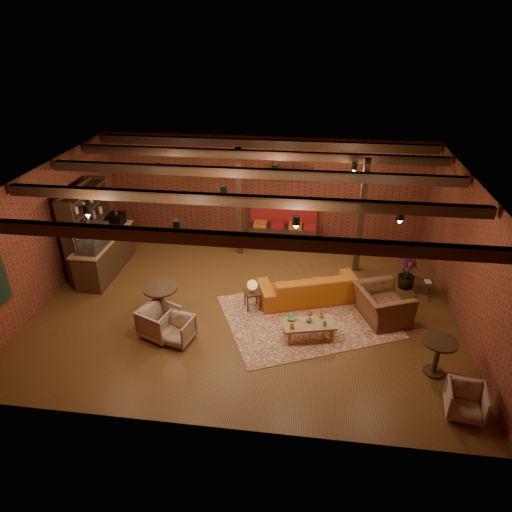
# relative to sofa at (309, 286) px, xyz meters

# --- Properties ---
(floor) EXTENTS (10.00, 10.00, 0.00)m
(floor) POSITION_rel_sofa_xyz_m (-1.53, -0.31, -0.36)
(floor) COLOR #402410
(floor) RESTS_ON ground
(ceiling) EXTENTS (10.00, 8.00, 0.02)m
(ceiling) POSITION_rel_sofa_xyz_m (-1.53, -0.31, 2.84)
(ceiling) COLOR black
(ceiling) RESTS_ON wall_back
(wall_back) EXTENTS (10.00, 0.02, 3.20)m
(wall_back) POSITION_rel_sofa_xyz_m (-1.53, 3.69, 1.24)
(wall_back) COLOR brown
(wall_back) RESTS_ON ground
(wall_front) EXTENTS (10.00, 0.02, 3.20)m
(wall_front) POSITION_rel_sofa_xyz_m (-1.53, -4.31, 1.24)
(wall_front) COLOR brown
(wall_front) RESTS_ON ground
(wall_left) EXTENTS (0.02, 8.00, 3.20)m
(wall_left) POSITION_rel_sofa_xyz_m (-6.53, -0.31, 1.24)
(wall_left) COLOR brown
(wall_left) RESTS_ON ground
(wall_right) EXTENTS (0.02, 8.00, 3.20)m
(wall_right) POSITION_rel_sofa_xyz_m (3.47, -0.31, 1.24)
(wall_right) COLOR brown
(wall_right) RESTS_ON ground
(ceiling_beams) EXTENTS (9.80, 6.40, 0.22)m
(ceiling_beams) POSITION_rel_sofa_xyz_m (-1.53, -0.31, 2.72)
(ceiling_beams) COLOR black
(ceiling_beams) RESTS_ON ceiling
(ceiling_pipe) EXTENTS (9.60, 0.12, 0.12)m
(ceiling_pipe) POSITION_rel_sofa_xyz_m (-1.53, 1.29, 2.49)
(ceiling_pipe) COLOR black
(ceiling_pipe) RESTS_ON ceiling
(post_left) EXTENTS (0.16, 0.16, 3.20)m
(post_left) POSITION_rel_sofa_xyz_m (-2.13, 2.29, 1.24)
(post_left) COLOR black
(post_left) RESTS_ON ground
(post_right) EXTENTS (0.16, 0.16, 3.20)m
(post_right) POSITION_rel_sofa_xyz_m (1.27, 1.69, 1.24)
(post_right) COLOR black
(post_right) RESTS_ON ground
(service_counter) EXTENTS (0.80, 2.50, 1.60)m
(service_counter) POSITION_rel_sofa_xyz_m (-5.63, 0.69, 0.44)
(service_counter) COLOR black
(service_counter) RESTS_ON ground
(plant_counter) EXTENTS (0.35, 0.39, 0.30)m
(plant_counter) POSITION_rel_sofa_xyz_m (-5.53, 0.89, 0.86)
(plant_counter) COLOR #337F33
(plant_counter) RESTS_ON service_counter
(shelving_hutch) EXTENTS (0.52, 2.00, 2.40)m
(shelving_hutch) POSITION_rel_sofa_xyz_m (-6.03, 0.79, 0.84)
(shelving_hutch) COLOR black
(shelving_hutch) RESTS_ON ground
(banquette) EXTENTS (2.10, 0.70, 1.00)m
(banquette) POSITION_rel_sofa_xyz_m (-0.93, 3.24, 0.14)
(banquette) COLOR maroon
(banquette) RESTS_ON ground
(service_sign) EXTENTS (0.86, 0.06, 0.30)m
(service_sign) POSITION_rel_sofa_xyz_m (-0.93, 2.79, 1.99)
(service_sign) COLOR orange
(service_sign) RESTS_ON ceiling
(ceiling_spotlights) EXTENTS (6.40, 4.40, 0.28)m
(ceiling_spotlights) POSITION_rel_sofa_xyz_m (-1.53, -0.31, 2.50)
(ceiling_spotlights) COLOR black
(ceiling_spotlights) RESTS_ON ceiling
(rug) EXTENTS (4.59, 4.15, 0.01)m
(rug) POSITION_rel_sofa_xyz_m (-0.01, -0.78, -0.36)
(rug) COLOR maroon
(rug) RESTS_ON floor
(sofa) EXTENTS (2.68, 1.74, 0.73)m
(sofa) POSITION_rel_sofa_xyz_m (0.00, 0.00, 0.00)
(sofa) COLOR #AE5A18
(sofa) RESTS_ON floor
(coffee_table) EXTENTS (1.24, 0.83, 0.64)m
(coffee_table) POSITION_rel_sofa_xyz_m (0.03, -1.57, -0.02)
(coffee_table) COLOR #9F6F4A
(coffee_table) RESTS_ON floor
(side_table_lamp) EXTENTS (0.49, 0.49, 0.79)m
(side_table_lamp) POSITION_rel_sofa_xyz_m (-1.35, -0.59, 0.23)
(side_table_lamp) COLOR black
(side_table_lamp) RESTS_ON floor
(round_table_left) EXTENTS (0.80, 0.80, 0.83)m
(round_table_left) POSITION_rel_sofa_xyz_m (-3.40, -1.25, 0.20)
(round_table_left) COLOR black
(round_table_left) RESTS_ON floor
(armchair_a) EXTENTS (0.95, 0.98, 0.78)m
(armchair_a) POSITION_rel_sofa_xyz_m (-3.24, -1.91, 0.02)
(armchair_a) COLOR #B7A78E
(armchair_a) RESTS_ON floor
(armchair_b) EXTENTS (0.77, 0.74, 0.67)m
(armchair_b) POSITION_rel_sofa_xyz_m (-2.80, -2.07, -0.03)
(armchair_b) COLOR #B7A78E
(armchair_b) RESTS_ON floor
(armchair_right) EXTENTS (1.18, 1.42, 1.06)m
(armchair_right) POSITION_rel_sofa_xyz_m (1.72, -0.62, 0.17)
(armchair_right) COLOR brown
(armchair_right) RESTS_ON floor
(side_table_book) EXTENTS (0.47, 0.47, 0.48)m
(side_table_book) POSITION_rel_sofa_xyz_m (2.87, 0.45, 0.06)
(side_table_book) COLOR black
(side_table_book) RESTS_ON floor
(round_table_right) EXTENTS (0.68, 0.68, 0.80)m
(round_table_right) POSITION_rel_sofa_xyz_m (2.58, -2.38, 0.17)
(round_table_right) COLOR black
(round_table_right) RESTS_ON floor
(armchair_far) EXTENTS (0.72, 0.69, 0.66)m
(armchair_far) POSITION_rel_sofa_xyz_m (2.87, -3.42, -0.03)
(armchair_far) COLOR #B7A78E
(armchair_far) RESTS_ON floor
(plant_tall) EXTENTS (1.70, 1.70, 2.48)m
(plant_tall) POSITION_rel_sofa_xyz_m (2.51, 0.89, 0.87)
(plant_tall) COLOR #4C7F4C
(plant_tall) RESTS_ON floor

